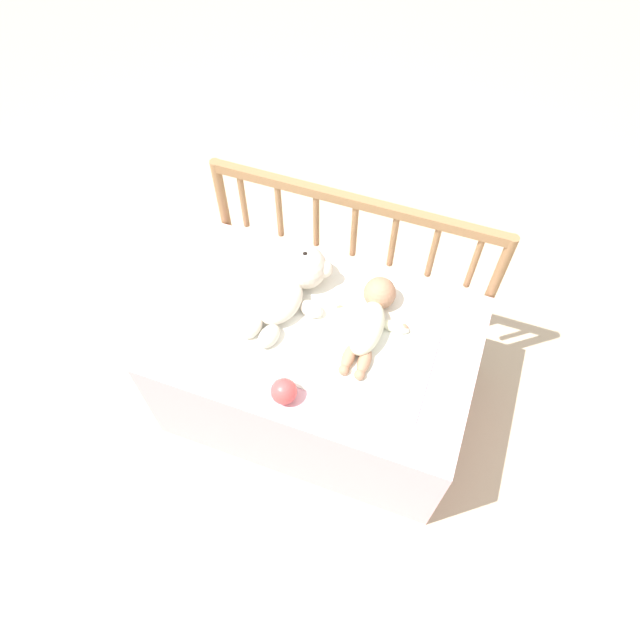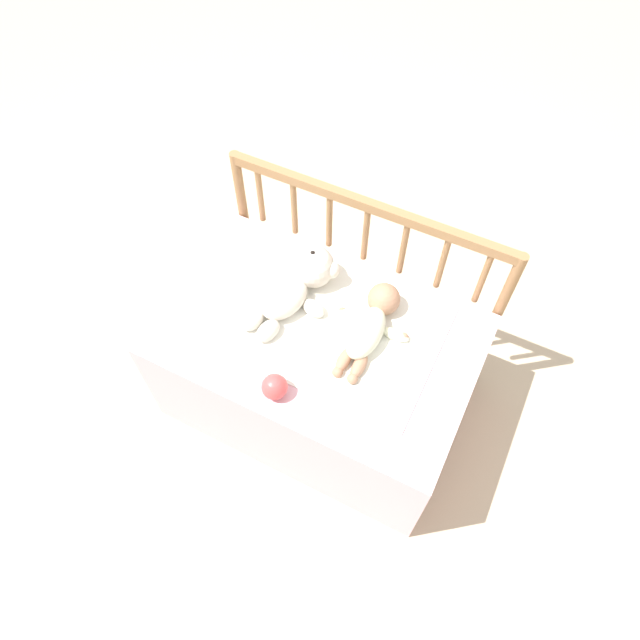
% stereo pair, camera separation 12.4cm
% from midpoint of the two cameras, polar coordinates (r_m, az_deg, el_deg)
% --- Properties ---
extents(ground_plane, '(12.00, 12.00, 0.00)m').
position_cam_midpoint_polar(ground_plane, '(2.32, -1.66, -7.87)').
color(ground_plane, '#C6B293').
extents(crib_mattress, '(1.05, 0.68, 0.49)m').
position_cam_midpoint_polar(crib_mattress, '(2.10, -1.82, -4.97)').
color(crib_mattress, '#EDB7C6').
rests_on(crib_mattress, ground_plane).
extents(crib_rail, '(1.05, 0.04, 0.77)m').
position_cam_midpoint_polar(crib_rail, '(2.05, 1.59, 7.45)').
color(crib_rail, '#997047').
rests_on(crib_rail, ground_plane).
extents(blanket, '(0.79, 0.51, 0.01)m').
position_cam_midpoint_polar(blanket, '(1.91, -1.84, -0.25)').
color(blanket, white).
rests_on(blanket, crib_mattress).
extents(teddy_bear, '(0.27, 0.40, 0.15)m').
position_cam_midpoint_polar(teddy_bear, '(1.93, -4.51, 3.44)').
color(teddy_bear, silver).
rests_on(teddy_bear, crib_mattress).
extents(baby, '(0.26, 0.37, 0.11)m').
position_cam_midpoint_polar(baby, '(1.86, 3.17, -0.02)').
color(baby, '#EAEACC').
rests_on(baby, crib_mattress).
extents(toy_ball, '(0.08, 0.08, 0.08)m').
position_cam_midpoint_polar(toy_ball, '(1.74, -5.68, -7.21)').
color(toy_ball, '#DB4C4C').
rests_on(toy_ball, crib_mattress).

